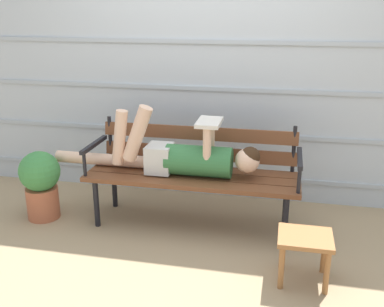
{
  "coord_description": "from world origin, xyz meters",
  "views": [
    {
      "loc": [
        0.7,
        -3.19,
        1.71
      ],
      "look_at": [
        0.0,
        0.07,
        0.61
      ],
      "focal_mm": 41.87,
      "sensor_mm": 36.0,
      "label": 1
    }
  ],
  "objects_px": {
    "reclining_person": "(181,156)",
    "potted_plant": "(41,182)",
    "footstool": "(305,245)",
    "park_bench": "(194,168)"
  },
  "relations": [
    {
      "from": "reclining_person",
      "to": "potted_plant",
      "type": "height_order",
      "value": "reclining_person"
    },
    {
      "from": "potted_plant",
      "to": "footstool",
      "type": "bearing_deg",
      "value": -12.83
    },
    {
      "from": "footstool",
      "to": "potted_plant",
      "type": "relative_size",
      "value": 0.59
    },
    {
      "from": "park_bench",
      "to": "potted_plant",
      "type": "bearing_deg",
      "value": -170.33
    },
    {
      "from": "potted_plant",
      "to": "reclining_person",
      "type": "bearing_deg",
      "value": 6.95
    },
    {
      "from": "reclining_person",
      "to": "footstool",
      "type": "bearing_deg",
      "value": -33.03
    },
    {
      "from": "reclining_person",
      "to": "potted_plant",
      "type": "relative_size",
      "value": 2.95
    },
    {
      "from": "reclining_person",
      "to": "potted_plant",
      "type": "distance_m",
      "value": 1.21
    },
    {
      "from": "park_bench",
      "to": "potted_plant",
      "type": "distance_m",
      "value": 1.28
    },
    {
      "from": "park_bench",
      "to": "footstool",
      "type": "distance_m",
      "value": 1.14
    }
  ]
}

